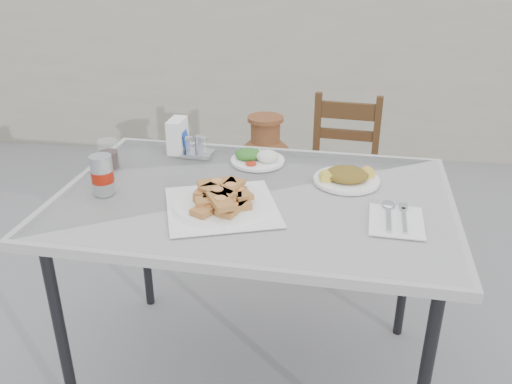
# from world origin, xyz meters

# --- Properties ---
(ground) EXTENTS (80.00, 80.00, 0.00)m
(ground) POSITION_xyz_m (0.00, 0.00, 0.00)
(ground) COLOR slate
(ground) RESTS_ON ground
(cafe_table) EXTENTS (1.40, 1.00, 0.81)m
(cafe_table) POSITION_xyz_m (0.02, -0.06, 0.76)
(cafe_table) COLOR black
(cafe_table) RESTS_ON ground
(pide_plate) EXTENTS (0.44, 0.44, 0.07)m
(pide_plate) POSITION_xyz_m (-0.07, -0.18, 0.84)
(pide_plate) COLOR white
(pide_plate) RESTS_ON cafe_table
(salad_rice_plate) EXTENTS (0.21, 0.21, 0.05)m
(salad_rice_plate) POSITION_xyz_m (0.00, 0.21, 0.83)
(salad_rice_plate) COLOR white
(salad_rice_plate) RESTS_ON cafe_table
(salad_chopped_plate) EXTENTS (0.24, 0.24, 0.05)m
(salad_chopped_plate) POSITION_xyz_m (0.34, 0.06, 0.83)
(salad_chopped_plate) COLOR white
(salad_chopped_plate) RESTS_ON cafe_table
(soda_can) EXTENTS (0.08, 0.08, 0.14)m
(soda_can) POSITION_xyz_m (-0.48, -0.12, 0.88)
(soda_can) COLOR silver
(soda_can) RESTS_ON cafe_table
(cola_glass) EXTENTS (0.08, 0.08, 0.11)m
(cola_glass) POSITION_xyz_m (-0.54, 0.09, 0.86)
(cola_glass) COLOR white
(cola_glass) RESTS_ON cafe_table
(napkin_holder) EXTENTS (0.08, 0.12, 0.14)m
(napkin_holder) POSITION_xyz_m (-0.33, 0.29, 0.88)
(napkin_holder) COLOR white
(napkin_holder) RESTS_ON cafe_table
(condiment_caddy) EXTENTS (0.13, 0.11, 0.08)m
(condiment_caddy) POSITION_xyz_m (-0.24, 0.25, 0.84)
(condiment_caddy) COLOR silver
(condiment_caddy) RESTS_ON cafe_table
(cutlery_napkin) EXTENTS (0.18, 0.23, 0.02)m
(cutlery_napkin) POSITION_xyz_m (0.48, -0.20, 0.82)
(cutlery_napkin) COLOR white
(cutlery_napkin) RESTS_ON cafe_table
(chair) EXTENTS (0.42, 0.42, 0.85)m
(chair) POSITION_xyz_m (0.38, 0.99, 0.44)
(chair) COLOR #321E0D
(chair) RESTS_ON ground
(terracotta_urn) EXTENTS (0.39, 0.39, 0.69)m
(terracotta_urn) POSITION_xyz_m (-0.06, 1.18, 0.32)
(terracotta_urn) COLOR brown
(terracotta_urn) RESTS_ON ground
(back_wall) EXTENTS (6.00, 0.25, 1.20)m
(back_wall) POSITION_xyz_m (0.00, 2.50, 0.60)
(back_wall) COLOR #A49A88
(back_wall) RESTS_ON ground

